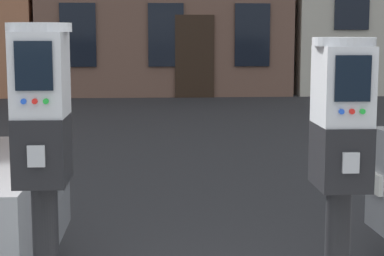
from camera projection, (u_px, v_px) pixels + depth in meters
name	position (u px, v px, depth m)	size (l,w,h in m)	color
parking_meter_near_kerb	(43.00, 164.00, 2.25)	(0.22, 0.25, 1.53)	black
parking_meter_twin_adjacent	(340.00, 169.00, 2.33)	(0.22, 0.25, 1.48)	black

